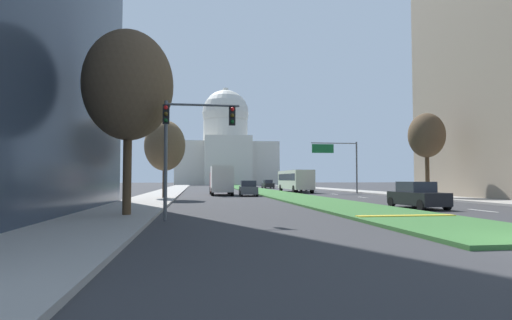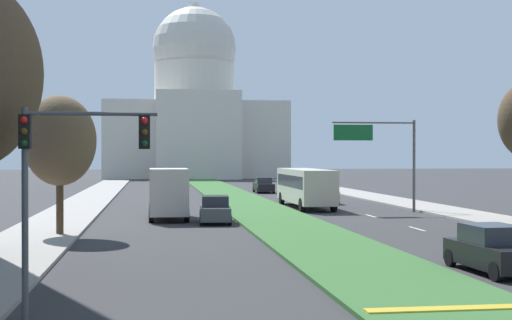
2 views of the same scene
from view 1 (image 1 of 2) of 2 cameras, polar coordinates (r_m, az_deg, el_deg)
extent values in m
plane|color=#333335|center=(71.74, -0.89, -4.11)|extent=(272.02, 272.02, 0.00)
cube|color=#386B33|center=(65.62, -0.19, -4.18)|extent=(5.05, 111.28, 0.14)
cube|color=gold|center=(19.47, 20.24, -7.32)|extent=(4.54, 0.50, 0.04)
cube|color=silver|center=(26.54, 29.11, -6.20)|extent=(0.16, 2.40, 0.01)
cube|color=silver|center=(33.33, 20.59, -5.58)|extent=(0.16, 2.40, 0.01)
cube|color=silver|center=(41.11, 14.74, -5.08)|extent=(0.16, 2.40, 0.01)
cube|color=silver|center=(48.94, 10.89, -4.72)|extent=(0.16, 2.40, 0.01)
cube|color=silver|center=(65.72, 5.86, -4.22)|extent=(0.16, 2.40, 0.01)
cube|color=#9E9991|center=(58.91, -12.05, -4.29)|extent=(4.00, 111.28, 0.15)
cube|color=#9E9991|center=(62.88, 12.54, -4.18)|extent=(4.00, 111.28, 0.15)
cube|color=beige|center=(133.36, -4.31, -0.56)|extent=(31.96, 20.42, 13.41)
cube|color=beige|center=(121.22, -3.90, -0.03)|extent=(14.06, 4.00, 14.75)
cylinder|color=beige|center=(134.14, -4.29, 3.87)|extent=(14.50, 14.50, 7.33)
sphere|color=beige|center=(135.01, -4.28, 6.54)|extent=(15.21, 15.21, 15.21)
cylinder|color=beige|center=(136.27, -4.27, 9.38)|extent=(1.80, 1.80, 3.00)
cylinder|color=#515456|center=(18.02, -12.55, -0.04)|extent=(0.16, 0.16, 5.20)
cube|color=black|center=(18.22, -12.48, 6.25)|extent=(0.28, 0.24, 0.84)
sphere|color=red|center=(18.13, -12.51, 7.20)|extent=(0.18, 0.18, 0.18)
sphere|color=#4C380F|center=(18.08, -12.52, 6.32)|extent=(0.18, 0.18, 0.18)
sphere|color=#0F4219|center=(18.04, -12.52, 5.44)|extent=(0.18, 0.18, 0.18)
cylinder|color=#515456|center=(18.24, -7.41, 7.63)|extent=(3.20, 0.10, 0.10)
cube|color=black|center=(18.23, -3.37, 6.19)|extent=(0.28, 0.24, 0.84)
sphere|color=red|center=(18.14, -3.32, 7.13)|extent=(0.18, 0.18, 0.18)
sphere|color=#4C380F|center=(18.10, -3.33, 6.26)|extent=(0.18, 0.18, 0.18)
sphere|color=#0F4219|center=(18.05, -3.33, 5.38)|extent=(0.18, 0.18, 0.18)
cylinder|color=#515456|center=(52.96, 13.93, -1.02)|extent=(0.20, 0.20, 6.50)
cylinder|color=#515456|center=(52.09, 10.87, 2.33)|extent=(5.92, 0.12, 0.12)
cube|color=#146033|center=(51.52, 9.34, 1.59)|extent=(2.80, 0.08, 1.10)
cylinder|color=#4C3823|center=(19.78, -17.59, -0.66)|extent=(0.39, 0.39, 4.89)
ellipsoid|color=brown|center=(20.25, -17.43, 9.97)|extent=(4.14, 4.14, 5.18)
cylinder|color=#4C3823|center=(36.65, -12.69, -2.58)|extent=(0.36, 0.36, 3.63)
ellipsoid|color=brown|center=(36.77, -12.65, 1.99)|extent=(3.57, 3.57, 4.46)
cylinder|color=#4C3823|center=(40.64, 22.87, -1.61)|extent=(0.38, 0.38, 4.81)
ellipsoid|color=brown|center=(40.84, 22.78, 3.22)|extent=(3.30, 3.30, 4.12)
cube|color=black|center=(26.69, 21.70, -5.03)|extent=(1.98, 4.22, 0.78)
cube|color=#282D38|center=(26.81, 21.48, -3.52)|extent=(1.66, 2.06, 0.63)
cylinder|color=black|center=(25.83, 25.18, -5.69)|extent=(0.25, 0.65, 0.64)
cylinder|color=black|center=(24.91, 22.14, -5.87)|extent=(0.25, 0.65, 0.64)
cylinder|color=black|center=(28.51, 21.33, -5.45)|extent=(0.25, 0.65, 0.64)
cylinder|color=black|center=(27.68, 18.46, -5.59)|extent=(0.25, 0.65, 0.64)
cube|color=#4C5156|center=(43.11, -1.11, -4.25)|extent=(2.01, 4.48, 0.77)
cube|color=#282D38|center=(42.92, -1.09, -3.32)|extent=(1.66, 2.19, 0.63)
cylinder|color=black|center=(44.82, -2.27, -4.56)|extent=(0.26, 0.65, 0.64)
cylinder|color=black|center=(44.92, -0.24, -4.56)|extent=(0.26, 0.65, 0.64)
cylinder|color=black|center=(41.33, -2.05, -4.72)|extent=(0.26, 0.65, 0.64)
cylinder|color=black|center=(41.44, 0.15, -4.71)|extent=(0.26, 0.65, 0.64)
cube|color=silver|center=(61.16, 6.71, -3.76)|extent=(1.87, 4.52, 0.81)
cube|color=#282D38|center=(61.32, 6.66, -3.07)|extent=(1.63, 2.17, 0.66)
cylinder|color=black|center=(59.64, 7.93, -4.07)|extent=(0.22, 0.64, 0.64)
cylinder|color=black|center=(59.21, 6.36, -4.09)|extent=(0.22, 0.64, 0.64)
cylinder|color=black|center=(63.12, 7.03, -4.00)|extent=(0.22, 0.64, 0.64)
cylinder|color=black|center=(62.71, 5.55, -4.01)|extent=(0.22, 0.64, 0.64)
cube|color=black|center=(77.81, 1.68, -3.55)|extent=(1.84, 4.45, 0.78)
cube|color=#282D38|center=(77.98, 1.65, -3.03)|extent=(1.60, 2.14, 0.64)
cylinder|color=black|center=(76.22, 2.50, -3.78)|extent=(0.23, 0.64, 0.64)
cylinder|color=black|center=(75.94, 1.29, -3.79)|extent=(0.23, 0.64, 0.64)
cylinder|color=black|center=(79.69, 2.05, -3.74)|extent=(0.23, 0.64, 0.64)
cylinder|color=black|center=(79.43, 0.89, -3.74)|extent=(0.23, 0.64, 0.64)
cube|color=maroon|center=(47.80, -5.06, -3.08)|extent=(2.30, 2.00, 2.20)
cube|color=beige|center=(44.61, -4.83, -2.66)|extent=(2.30, 4.40, 2.80)
cylinder|color=black|center=(47.77, -6.33, -4.27)|extent=(0.30, 0.90, 0.90)
cylinder|color=black|center=(47.89, -3.81, -4.28)|extent=(0.30, 0.90, 0.90)
cylinder|color=black|center=(43.48, -6.13, -4.43)|extent=(0.30, 0.90, 0.90)
cylinder|color=black|center=(43.61, -3.37, -4.44)|extent=(0.30, 0.90, 0.90)
cube|color=beige|center=(55.92, 5.48, -2.76)|extent=(2.50, 11.00, 2.50)
cube|color=#232833|center=(55.92, 5.48, -2.40)|extent=(2.52, 10.12, 0.90)
cylinder|color=black|center=(52.08, 7.85, -4.08)|extent=(0.32, 1.00, 1.00)
cylinder|color=black|center=(51.49, 5.38, -4.11)|extent=(0.32, 1.00, 1.00)
cylinder|color=black|center=(60.00, 5.67, -3.90)|extent=(0.32, 1.00, 1.00)
cylinder|color=black|center=(59.49, 3.51, -3.92)|extent=(0.32, 1.00, 1.00)
camera|label=2|loc=(2.87, 91.94, 51.34)|focal=51.23mm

